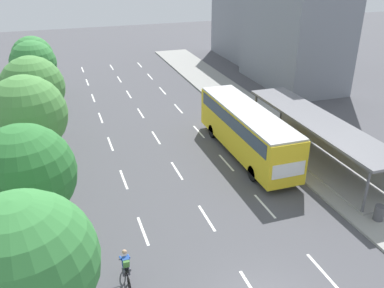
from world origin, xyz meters
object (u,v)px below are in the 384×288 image
Objects in this scene: bus at (246,127)px; trash_bin at (379,213)px; bus_shelter at (319,135)px; cyclist at (126,269)px; median_tree_third at (27,115)px; median_tree_nearest at (24,265)px; median_tree_fourth at (33,88)px; median_tree_fifth at (33,64)px; median_tree_second at (25,174)px; median_tree_farthest at (33,57)px.

bus reaches higher than trash_bin.
trash_bin is at bearing -98.52° from bus_shelter.
median_tree_third is (-3.48, 8.79, 4.21)m from cyclist.
median_tree_nearest reaches higher than median_tree_fourth.
median_tree_third reaches higher than median_tree_fifth.
median_tree_third reaches higher than bus_shelter.
median_tree_third is 6.15m from median_tree_fourth.
median_tree_third is 1.05× the size of median_tree_fourth.
median_tree_fifth is (0.02, 6.14, 0.17)m from median_tree_fourth.
trash_bin is at bearing -41.60° from median_tree_fourth.
trash_bin is (16.70, 3.61, -4.34)m from median_tree_nearest.
cyclist is 5.83m from median_tree_second.
median_tree_second is 1.02× the size of median_tree_fifth.
median_tree_nearest is 1.07× the size of median_tree_fifth.
median_tree_third is (-13.67, -0.87, 2.93)m from bus.
median_tree_farthest is at bearing 90.03° from median_tree_second.
median_tree_third is (-17.95, 1.46, 3.14)m from bus_shelter.
bus is at bearing 43.46° from cyclist.
median_tree_second reaches higher than trash_bin.
median_tree_farthest is at bearing 97.36° from cyclist.
median_tree_second is (-3.50, 2.64, 3.84)m from cyclist.
median_tree_fourth is 1.15× the size of median_tree_farthest.
trash_bin is (16.89, -2.53, -4.05)m from median_tree_second.
cyclist is at bearing 46.57° from median_tree_nearest.
median_tree_second is 0.94× the size of median_tree_third.
bus reaches higher than bus_shelter.
bus is 1.72× the size of median_tree_fifth.
median_tree_farthest is at bearing 121.95° from trash_bin.
cyclist is 21.71m from median_tree_fifth.
median_tree_fifth is at bearing 89.33° from median_tree_second.
cyclist is 13.39m from trash_bin.
bus_shelter is 1.96× the size of median_tree_third.
bus is 1.69× the size of median_tree_fourth.
median_tree_fourth is (-13.49, 5.28, 2.60)m from bus.
median_tree_farthest is at bearing 132.13° from bus_shelter.
median_tree_farthest is 6.84× the size of trash_bin.
median_tree_nearest is (-13.50, -13.15, 2.85)m from bus.
trash_bin is (16.69, -14.82, -4.09)m from median_tree_fourth.
median_tree_farthest is 32.13m from trash_bin.
median_tree_fifth reaches higher than bus_shelter.
median_tree_nearest is 24.57m from median_tree_fifth.
median_tree_nearest is at bearing -90.04° from median_tree_fourth.
trash_bin is at bearing -8.53° from median_tree_second.
bus is 22.36m from median_tree_farthest.
median_tree_nearest is 0.99× the size of median_tree_third.
median_tree_fifth is 7.71× the size of trash_bin.
bus_shelter is 18.78m from median_tree_second.
median_tree_fourth reaches higher than bus_shelter.
bus_shelter is at bearing 31.34° from median_tree_nearest.
median_tree_fourth is 1.02× the size of median_tree_fifth.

